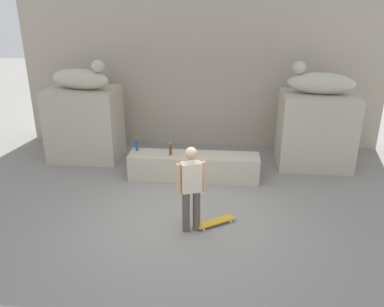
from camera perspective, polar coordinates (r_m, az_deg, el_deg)
ground_plane at (r=7.97m, az=-0.90°, el=-9.34°), size 40.00×40.00×0.00m
facade_wall at (r=11.45m, az=1.44°, el=13.95°), size 10.07×0.60×5.10m
pedestal_left at (r=10.93m, az=-15.10°, el=4.12°), size 1.81×1.31×1.87m
pedestal_right at (r=10.52m, az=17.29°, el=3.19°), size 1.81×1.31×1.87m
statue_reclining_left at (r=10.61m, az=-15.59°, el=10.38°), size 1.69×0.92×0.78m
statue_reclining_right at (r=10.21m, az=17.86°, el=9.71°), size 1.66×0.78×0.78m
ledge_block at (r=9.49m, az=0.26°, el=-1.88°), size 3.09×0.65×0.62m
skater at (r=7.17m, az=-0.11°, el=-4.71°), size 0.52×0.30×1.67m
skateboard at (r=7.77m, az=3.37°, el=-9.73°), size 0.78×0.61×0.08m
bottle_blue at (r=9.66m, az=-7.92°, el=1.18°), size 0.07×0.07×0.32m
bottle_brown at (r=9.32m, az=-3.10°, el=0.50°), size 0.07×0.07×0.30m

